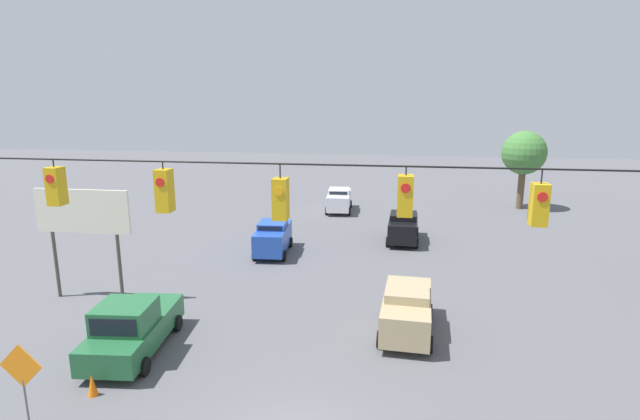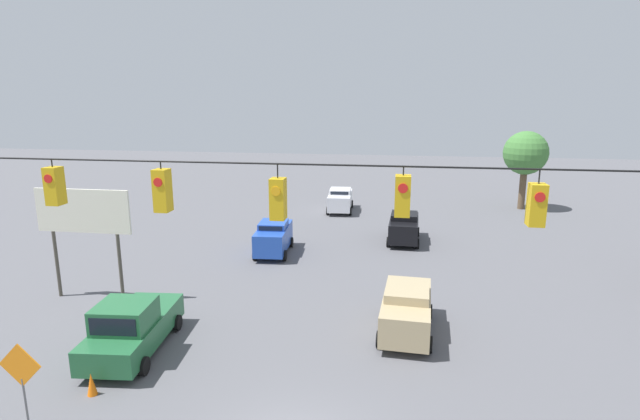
% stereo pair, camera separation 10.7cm
% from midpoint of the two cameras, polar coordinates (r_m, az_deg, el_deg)
% --- Properties ---
extents(overhead_signal_span, '(20.79, 0.38, 8.89)m').
position_cam_midpoint_polar(overhead_signal_span, '(11.26, -4.86, -6.11)').
color(overhead_signal_span, slate).
rests_on(overhead_signal_span, ground_plane).
extents(sedan_white_withflow_deep, '(2.20, 4.50, 1.88)m').
position_cam_midpoint_polar(sedan_white_withflow_deep, '(41.35, 2.11, 1.21)').
color(sedan_white_withflow_deep, silver).
rests_on(sedan_white_withflow_deep, ground_plane).
extents(sedan_black_oncoming_deep, '(2.16, 4.35, 1.91)m').
position_cam_midpoint_polar(sedan_black_oncoming_deep, '(33.13, 9.38, -1.89)').
color(sedan_black_oncoming_deep, black).
rests_on(sedan_black_oncoming_deep, ground_plane).
extents(sedan_blue_withflow_far, '(2.18, 4.32, 1.99)m').
position_cam_midpoint_polar(sedan_blue_withflow_far, '(30.33, -5.50, -3.09)').
color(sedan_blue_withflow_far, '#234CB2').
rests_on(sedan_blue_withflow_far, ground_plane).
extents(pickup_truck_green_parked_shoulder, '(2.64, 5.34, 2.12)m').
position_cam_midpoint_polar(pickup_truck_green_parked_shoulder, '(20.24, -20.81, -12.47)').
color(pickup_truck_green_parked_shoulder, '#236038').
rests_on(pickup_truck_green_parked_shoulder, ground_plane).
extents(sedan_tan_crossing_near, '(2.29, 4.65, 1.91)m').
position_cam_midpoint_polar(sedan_tan_crossing_near, '(20.74, 9.75, -11.08)').
color(sedan_tan_crossing_near, tan).
rests_on(sedan_tan_crossing_near, ground_plane).
extents(traffic_cone_nearest, '(0.32, 0.32, 0.75)m').
position_cam_midpoint_polar(traffic_cone_nearest, '(18.36, -24.75, -17.69)').
color(traffic_cone_nearest, orange).
rests_on(traffic_cone_nearest, ground_plane).
extents(traffic_cone_second, '(0.32, 0.32, 0.75)m').
position_cam_midpoint_polar(traffic_cone_second, '(20.02, -20.31, -14.63)').
color(traffic_cone_second, orange).
rests_on(traffic_cone_second, ground_plane).
extents(traffic_cone_third, '(0.32, 0.32, 0.75)m').
position_cam_midpoint_polar(traffic_cone_third, '(21.79, -17.81, -12.12)').
color(traffic_cone_third, orange).
rests_on(traffic_cone_third, ground_plane).
extents(roadside_billboard, '(4.61, 0.16, 5.25)m').
position_cam_midpoint_polar(roadside_billboard, '(25.24, -25.60, -0.88)').
color(roadside_billboard, '#4C473D').
rests_on(roadside_billboard, ground_plane).
extents(work_zone_sign, '(1.27, 0.06, 2.84)m').
position_cam_midpoint_polar(work_zone_sign, '(16.47, -31.08, -15.69)').
color(work_zone_sign, slate).
rests_on(work_zone_sign, ground_plane).
extents(tree_horizon_left, '(3.61, 3.61, 6.56)m').
position_cam_midpoint_polar(tree_horizon_left, '(44.99, 22.22, 5.99)').
color(tree_horizon_left, brown).
rests_on(tree_horizon_left, ground_plane).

